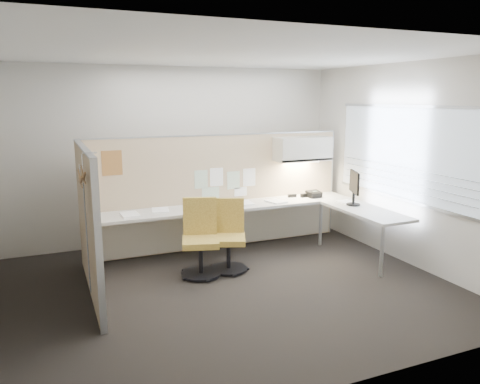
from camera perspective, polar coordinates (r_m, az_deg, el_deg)
name	(u,v)px	position (r m, az deg, el deg)	size (l,w,h in m)	color
floor	(223,289)	(5.91, -2.08, -11.68)	(5.50, 4.50, 0.01)	black
ceiling	(221,53)	(5.46, -2.30, 16.57)	(5.50, 4.50, 0.01)	white
wall_back	(173,155)	(7.64, -8.20, 4.44)	(5.50, 0.02, 2.80)	beige
wall_front	(330,223)	(3.55, 10.87, -3.73)	(5.50, 0.02, 2.80)	beige
wall_right	(405,164)	(6.97, 19.51, 3.23)	(0.02, 4.50, 2.80)	beige
window_pane	(405,153)	(6.93, 19.44, 4.45)	(0.01, 2.80, 1.30)	#ADBEC9
partition_back	(219,192)	(7.27, -2.58, 0.00)	(4.10, 0.06, 1.75)	#C8B08A
partition_left	(88,223)	(5.78, -18.02, -3.56)	(0.06, 2.20, 1.75)	#C8B08A
desk	(254,214)	(7.05, 1.70, -2.64)	(4.00, 2.07, 0.73)	beige
overhead_bin	(302,149)	(7.56, 7.62, 5.23)	(0.90, 0.36, 0.38)	beige
task_light_strip	(302,162)	(7.59, 7.57, 3.65)	(0.60, 0.06, 0.02)	#FFEABF
pinned_papers	(224,182)	(7.24, -1.90, 1.23)	(1.01, 0.00, 0.47)	#8CBF8C
poster	(112,163)	(6.77, -15.34, 3.43)	(0.28, 0.00, 0.35)	orange
chair_left	(200,240)	(6.22, -4.85, -5.88)	(0.58, 0.60, 1.00)	black
chair_right	(229,238)	(6.38, -1.41, -5.60)	(0.58, 0.59, 0.95)	black
monitor	(354,186)	(7.15, 13.74, 0.74)	(0.22, 0.46, 0.51)	black
phone	(314,194)	(7.65, 8.99, -0.27)	(0.22, 0.21, 0.12)	black
stapler	(292,196)	(7.61, 6.37, -0.46)	(0.14, 0.04, 0.05)	black
tape_dispenser	(304,195)	(7.64, 7.79, -0.42)	(0.10, 0.06, 0.06)	black
coat_hook	(83,190)	(4.96, -18.59, 0.27)	(0.18, 0.49, 1.45)	silver
paper_stack_0	(130,215)	(6.57, -13.29, -2.72)	(0.23, 0.30, 0.03)	white
paper_stack_1	(160,210)	(6.76, -9.68, -2.20)	(0.23, 0.30, 0.02)	white
paper_stack_2	(210,207)	(6.80, -3.66, -1.88)	(0.23, 0.30, 0.04)	white
paper_stack_3	(245,203)	(7.14, 0.56, -1.34)	(0.23, 0.30, 0.01)	white
paper_stack_4	(276,201)	(7.25, 4.40, -1.15)	(0.23, 0.30, 0.02)	white
paper_stack_5	(348,202)	(7.35, 13.01, -1.24)	(0.23, 0.30, 0.02)	white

